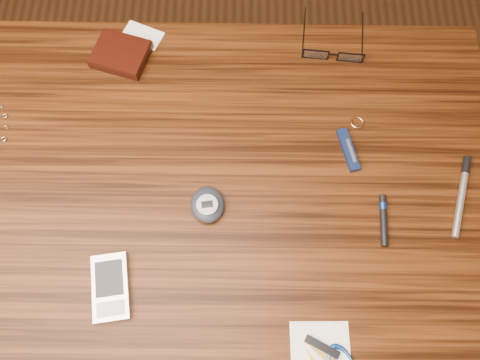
{
  "coord_description": "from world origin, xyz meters",
  "views": [
    {
      "loc": [
        0.06,
        -0.24,
        1.49
      ],
      "look_at": [
        0.05,
        0.03,
        0.76
      ],
      "focal_mm": 35.0,
      "sensor_mm": 36.0,
      "label": 1
    }
  ],
  "objects": [
    {
      "name": "pda_phone",
      "position": [
        -0.14,
        -0.15,
        0.76
      ],
      "size": [
        0.07,
        0.11,
        0.02
      ],
      "color": "#AAAAAF",
      "rests_on": "desk"
    },
    {
      "name": "ground",
      "position": [
        0.0,
        0.0,
        0.0
      ],
      "size": [
        3.8,
        3.8,
        0.0
      ],
      "primitive_type": "plane",
      "color": "#472814",
      "rests_on": "ground"
    },
    {
      "name": "desk",
      "position": [
        0.0,
        0.0,
        0.65
      ],
      "size": [
        1.0,
        0.7,
        0.75
      ],
      "color": "#3B1B09",
      "rests_on": "ground"
    },
    {
      "name": "wallet_and_card",
      "position": [
        -0.17,
        0.27,
        0.76
      ],
      "size": [
        0.13,
        0.14,
        0.02
      ],
      "color": "black",
      "rests_on": "desk"
    },
    {
      "name": "pocket_knife",
      "position": [
        0.24,
        0.09,
        0.75
      ],
      "size": [
        0.04,
        0.08,
        0.01
      ],
      "color": "#0C173D",
      "rests_on": "desk"
    },
    {
      "name": "eyeglasses",
      "position": [
        0.22,
        0.28,
        0.76
      ],
      "size": [
        0.12,
        0.13,
        0.02
      ],
      "color": "black",
      "rests_on": "desk"
    },
    {
      "name": "pedometer",
      "position": [
        0.0,
        -0.02,
        0.76
      ],
      "size": [
        0.06,
        0.07,
        0.03
      ],
      "color": "black",
      "rests_on": "desk"
    },
    {
      "name": "gold_ring",
      "position": [
        0.26,
        0.14,
        0.75
      ],
      "size": [
        0.03,
        0.03,
        0.0
      ],
      "primitive_type": "torus",
      "rotation": [
        0.0,
        0.0,
        0.36
      ],
      "color": "tan",
      "rests_on": "desk"
    },
    {
      "name": "black_blue_pen",
      "position": [
        0.29,
        -0.04,
        0.76
      ],
      "size": [
        0.02,
        0.09,
        0.01
      ],
      "color": "black",
      "rests_on": "desk"
    },
    {
      "name": "silver_pen",
      "position": [
        0.42,
        0.02,
        0.76
      ],
      "size": [
        0.05,
        0.14,
        0.01
      ],
      "color": "silver",
      "rests_on": "desk"
    }
  ]
}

